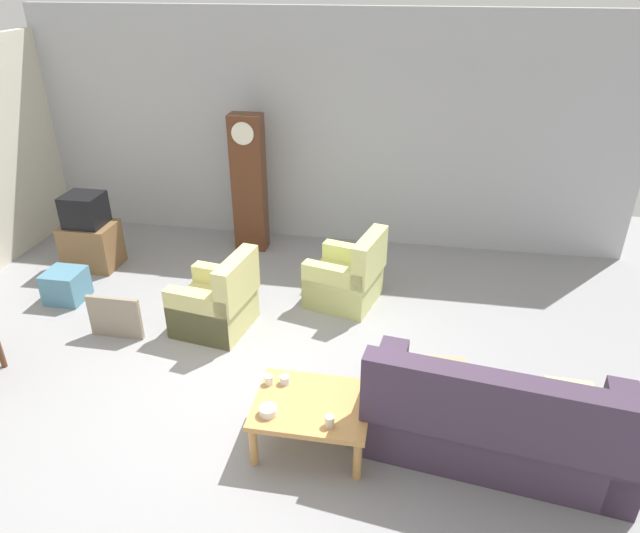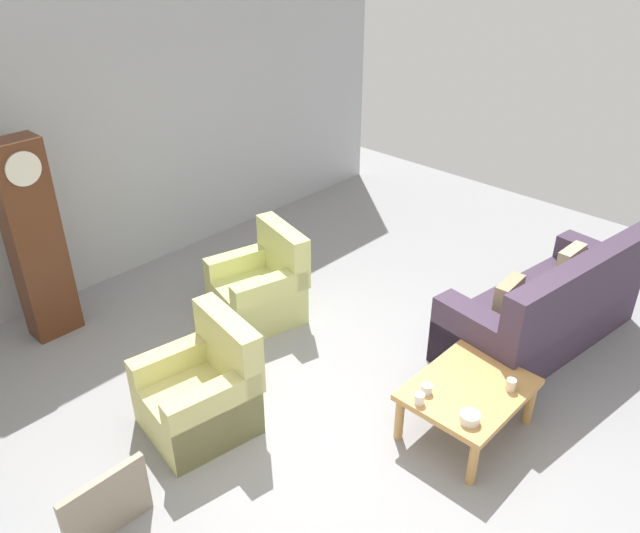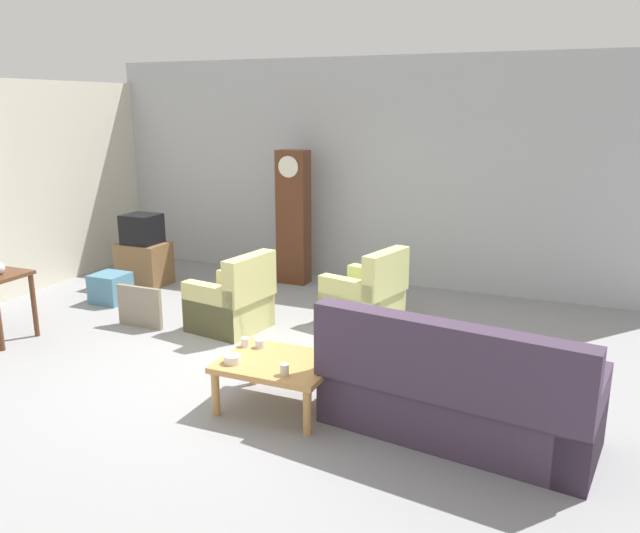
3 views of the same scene
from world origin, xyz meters
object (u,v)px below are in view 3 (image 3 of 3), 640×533
object	(u,v)px
storage_box_blue	(111,288)
cup_blue_rimmed	(260,344)
bowl_white_stacked	(233,359)
coffee_table_wood	(278,367)
cup_cream_tall	(284,369)
grandfather_clock	(293,217)
armchair_olive_near	(232,304)
tv_crt	(142,229)
armchair_olive_far	(366,298)
tv_stand_cabinet	(144,264)
cup_white_porcelain	(245,342)
framed_picture_leaning	(140,307)
couch_floral	(455,395)

from	to	relation	value
storage_box_blue	cup_blue_rimmed	size ratio (longest dim) A/B	5.09
storage_box_blue	bowl_white_stacked	xyz separation A→B (m)	(3.07, -2.01, 0.28)
coffee_table_wood	cup_cream_tall	xyz separation A→B (m)	(0.19, -0.24, 0.11)
storage_box_blue	cup_cream_tall	distance (m)	4.14
grandfather_clock	storage_box_blue	distance (m)	2.69
grandfather_clock	storage_box_blue	bearing A→B (deg)	-135.08
coffee_table_wood	bowl_white_stacked	size ratio (longest dim) A/B	6.59
armchair_olive_near	tv_crt	xyz separation A→B (m)	(-2.17, 1.15, 0.51)
coffee_table_wood	grandfather_clock	xyz separation A→B (m)	(-1.57, 3.63, 0.60)
armchair_olive_far	cup_blue_rimmed	bearing A→B (deg)	-96.94
tv_stand_cabinet	cup_blue_rimmed	size ratio (longest dim) A/B	7.97
tv_stand_cabinet	cup_cream_tall	world-z (taller)	tv_stand_cabinet
armchair_olive_near	cup_cream_tall	size ratio (longest dim) A/B	9.94
tv_crt	cup_white_porcelain	xyz separation A→B (m)	(3.12, -2.52, -0.34)
tv_crt	framed_picture_leaning	world-z (taller)	tv_crt
tv_crt	storage_box_blue	xyz separation A→B (m)	(0.14, -0.89, -0.63)
cup_cream_tall	armchair_olive_near	bearing A→B (deg)	131.07
armchair_olive_far	tv_stand_cabinet	distance (m)	3.53
framed_picture_leaning	cup_cream_tall	distance (m)	2.97
armchair_olive_far	coffee_table_wood	distance (m)	2.37
cup_blue_rimmed	armchair_olive_near	bearing A→B (deg)	129.08
tv_stand_cabinet	cup_cream_tall	size ratio (longest dim) A/B	7.35
grandfather_clock	bowl_white_stacked	xyz separation A→B (m)	(1.25, -3.83, -0.50)
grandfather_clock	cup_white_porcelain	size ratio (longest dim) A/B	23.67
coffee_table_wood	cup_blue_rimmed	size ratio (longest dim) A/B	11.25
couch_floral	coffee_table_wood	bearing A→B (deg)	-176.27
tv_stand_cabinet	tv_crt	world-z (taller)	tv_crt
couch_floral	cup_white_porcelain	bearing A→B (deg)	177.76
tv_crt	couch_floral	bearing A→B (deg)	-27.31
cup_blue_rimmed	framed_picture_leaning	bearing A→B (deg)	155.35
grandfather_clock	tv_crt	bearing A→B (deg)	-154.53
armchair_olive_near	grandfather_clock	size ratio (longest dim) A/B	0.48
armchair_olive_far	grandfather_clock	size ratio (longest dim) A/B	0.49
armchair_olive_far	storage_box_blue	xyz separation A→B (m)	(-3.38, -0.55, -0.11)
armchair_olive_near	cup_white_porcelain	size ratio (longest dim) A/B	11.29
cup_white_porcelain	couch_floral	bearing A→B (deg)	-2.24
cup_cream_tall	coffee_table_wood	bearing A→B (deg)	127.73
armchair_olive_far	grandfather_clock	bearing A→B (deg)	140.80
cup_blue_rimmed	bowl_white_stacked	world-z (taller)	cup_blue_rimmed
couch_floral	framed_picture_leaning	distance (m)	4.06
storage_box_blue	cup_white_porcelain	bearing A→B (deg)	-28.76
grandfather_clock	cup_white_porcelain	world-z (taller)	grandfather_clock
tv_crt	storage_box_blue	world-z (taller)	tv_crt
armchair_olive_far	coffee_table_wood	xyz separation A→B (m)	(0.02, -2.36, 0.07)
framed_picture_leaning	cup_white_porcelain	size ratio (longest dim) A/B	7.36
armchair_olive_near	tv_stand_cabinet	world-z (taller)	armchair_olive_near
armchair_olive_near	cup_blue_rimmed	size ratio (longest dim) A/B	10.79
armchair_olive_far	tv_crt	world-z (taller)	tv_crt
framed_picture_leaning	bowl_white_stacked	distance (m)	2.51
cup_white_porcelain	armchair_olive_far	bearing A→B (deg)	79.78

